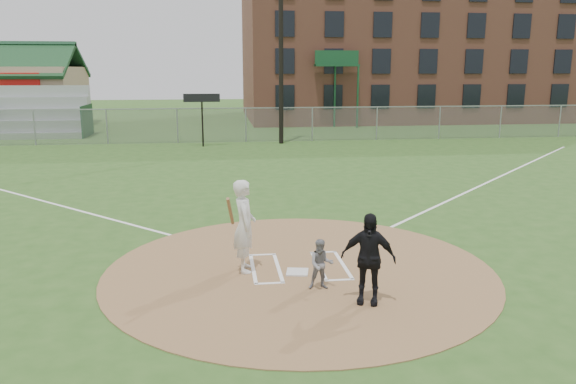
{
  "coord_description": "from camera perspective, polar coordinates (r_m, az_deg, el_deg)",
  "views": [
    {
      "loc": [
        -1.69,
        -11.42,
        4.29
      ],
      "look_at": [
        0.0,
        2.0,
        1.3
      ],
      "focal_mm": 35.0,
      "sensor_mm": 36.0,
      "label": 1
    }
  ],
  "objects": [
    {
      "name": "batters_boxes",
      "position": [
        12.44,
        1.08,
        -7.58
      ],
      "size": [
        2.08,
        1.88,
        0.01
      ],
      "color": "white",
      "rests_on": "dirt_circle"
    },
    {
      "name": "bleachers",
      "position": [
        39.37,
        -24.08,
        7.45
      ],
      "size": [
        6.08,
        3.2,
        3.2
      ],
      "color": "#B7BABF",
      "rests_on": "ground"
    },
    {
      "name": "home_plate",
      "position": [
        12.09,
        0.95,
        -8.13
      ],
      "size": [
        0.54,
        0.54,
        0.03
      ],
      "primitive_type": "cube",
      "rotation": [
        0.0,
        0.0,
        -0.2
      ],
      "color": "silver",
      "rests_on": "dirt_circle"
    },
    {
      "name": "foul_line_first",
      "position": [
        23.44,
        20.09,
        1.16
      ],
      "size": [
        17.04,
        17.04,
        0.01
      ],
      "primitive_type": "cube",
      "rotation": [
        0.0,
        0.0,
        -0.79
      ],
      "color": "white",
      "rests_on": "ground"
    },
    {
      "name": "batter_at_plate",
      "position": [
        11.96,
        -4.45,
        -3.44
      ],
      "size": [
        0.63,
        1.07,
        1.99
      ],
      "color": "silver",
      "rests_on": "dirt_circle"
    },
    {
      "name": "foul_line_third",
      "position": [
        22.1,
        -26.34,
        -0.03
      ],
      "size": [
        17.04,
        17.04,
        0.01
      ],
      "primitive_type": "cube",
      "rotation": [
        0.0,
        0.0,
        0.79
      ],
      "color": "white",
      "rests_on": "ground"
    },
    {
      "name": "outfield_fence",
      "position": [
        33.62,
        -4.31,
        6.83
      ],
      "size": [
        56.08,
        0.08,
        2.03
      ],
      "color": "slate",
      "rests_on": "ground"
    },
    {
      "name": "dirt_circle",
      "position": [
        12.31,
        1.18,
        -7.88
      ],
      "size": [
        8.4,
        8.4,
        0.02
      ],
      "primitive_type": "cylinder",
      "color": "olive",
      "rests_on": "ground"
    },
    {
      "name": "catcher",
      "position": [
        11.12,
        3.39,
        -7.35
      ],
      "size": [
        0.52,
        0.42,
        1.01
      ],
      "primitive_type": "imported",
      "rotation": [
        0.0,
        0.0,
        -0.07
      ],
      "color": "gray",
      "rests_on": "dirt_circle"
    },
    {
      "name": "umpire",
      "position": [
        10.46,
        8.14,
        -6.69
      ],
      "size": [
        1.09,
        0.75,
        1.72
      ],
      "primitive_type": "imported",
      "rotation": [
        0.0,
        0.0,
        -0.36
      ],
      "color": "black",
      "rests_on": "dirt_circle"
    },
    {
      "name": "light_pole",
      "position": [
        32.71,
        -0.73,
        16.52
      ],
      "size": [
        1.2,
        0.3,
        12.22
      ],
      "color": "black",
      "rests_on": "ground"
    },
    {
      "name": "brick_warehouse",
      "position": [
        52.55,
        12.98,
        15.65
      ],
      "size": [
        30.0,
        17.17,
        15.0
      ],
      "color": "#9A5642",
      "rests_on": "ground"
    },
    {
      "name": "ground",
      "position": [
        12.31,
        1.18,
        -7.92
      ],
      "size": [
        140.0,
        140.0,
        0.0
      ],
      "primitive_type": "plane",
      "color": "#2B511B",
      "rests_on": "ground"
    },
    {
      "name": "scoreboard_sign",
      "position": [
        31.68,
        -8.75,
        8.87
      ],
      "size": [
        2.0,
        0.1,
        2.93
      ],
      "color": "black",
      "rests_on": "ground"
    }
  ]
}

